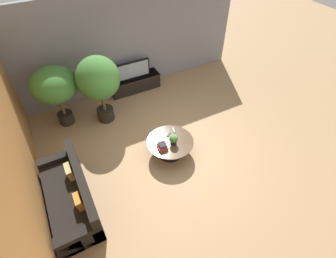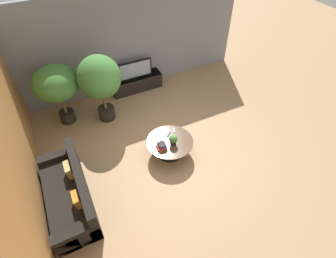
{
  "view_description": "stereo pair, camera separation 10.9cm",
  "coord_description": "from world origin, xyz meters",
  "px_view_note": "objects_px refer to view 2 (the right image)",
  "views": [
    {
      "loc": [
        -2.23,
        -3.78,
        5.06
      ],
      "look_at": [
        -0.09,
        0.31,
        0.55
      ],
      "focal_mm": 28.0,
      "sensor_mm": 36.0,
      "label": 1
    },
    {
      "loc": [
        -2.13,
        -3.83,
        5.06
      ],
      "look_at": [
        -0.09,
        0.31,
        0.55
      ],
      "focal_mm": 28.0,
      "sensor_mm": 36.0,
      "label": 2
    }
  ],
  "objects_px": {
    "couch_by_wall": "(70,194)",
    "potted_palm_corner": "(100,79)",
    "television": "(135,69)",
    "potted_plant_tabletop": "(173,140)",
    "potted_palm_tall": "(56,85)",
    "media_console": "(136,83)",
    "coffee_table": "(170,145)"
  },
  "relations": [
    {
      "from": "television",
      "to": "potted_plant_tabletop",
      "type": "relative_size",
      "value": 3.85
    },
    {
      "from": "coffee_table",
      "to": "potted_plant_tabletop",
      "type": "distance_m",
      "value": 0.3
    },
    {
      "from": "television",
      "to": "couch_by_wall",
      "type": "distance_m",
      "value": 4.25
    },
    {
      "from": "media_console",
      "to": "potted_plant_tabletop",
      "type": "bearing_deg",
      "value": -94.35
    },
    {
      "from": "potted_palm_corner",
      "to": "potted_plant_tabletop",
      "type": "height_order",
      "value": "potted_palm_corner"
    },
    {
      "from": "television",
      "to": "couch_by_wall",
      "type": "height_order",
      "value": "television"
    },
    {
      "from": "coffee_table",
      "to": "potted_plant_tabletop",
      "type": "bearing_deg",
      "value": -75.62
    },
    {
      "from": "potted_palm_corner",
      "to": "potted_plant_tabletop",
      "type": "relative_size",
      "value": 7.01
    },
    {
      "from": "media_console",
      "to": "coffee_table",
      "type": "bearing_deg",
      "value": -95.08
    },
    {
      "from": "coffee_table",
      "to": "media_console",
      "type": "bearing_deg",
      "value": 84.92
    },
    {
      "from": "couch_by_wall",
      "to": "potted_palm_tall",
      "type": "distance_m",
      "value": 2.85
    },
    {
      "from": "coffee_table",
      "to": "potted_palm_tall",
      "type": "height_order",
      "value": "potted_palm_tall"
    },
    {
      "from": "television",
      "to": "couch_by_wall",
      "type": "relative_size",
      "value": 0.49
    },
    {
      "from": "couch_by_wall",
      "to": "potted_palm_corner",
      "type": "bearing_deg",
      "value": 147.31
    },
    {
      "from": "media_console",
      "to": "television",
      "type": "xyz_separation_m",
      "value": [
        -0.0,
        -0.0,
        0.49
      ]
    },
    {
      "from": "television",
      "to": "coffee_table",
      "type": "bearing_deg",
      "value": -95.08
    },
    {
      "from": "coffee_table",
      "to": "potted_palm_corner",
      "type": "bearing_deg",
      "value": 116.86
    },
    {
      "from": "couch_by_wall",
      "to": "potted_plant_tabletop",
      "type": "relative_size",
      "value": 7.82
    },
    {
      "from": "coffee_table",
      "to": "potted_palm_tall",
      "type": "bearing_deg",
      "value": 130.85
    },
    {
      "from": "television",
      "to": "potted_palm_tall",
      "type": "xyz_separation_m",
      "value": [
        -2.3,
        -0.56,
        0.49
      ]
    },
    {
      "from": "coffee_table",
      "to": "potted_palm_tall",
      "type": "relative_size",
      "value": 0.66
    },
    {
      "from": "coffee_table",
      "to": "potted_palm_corner",
      "type": "distance_m",
      "value": 2.45
    },
    {
      "from": "coffee_table",
      "to": "couch_by_wall",
      "type": "xyz_separation_m",
      "value": [
        -2.48,
        -0.29,
        -0.03
      ]
    },
    {
      "from": "couch_by_wall",
      "to": "potted_palm_corner",
      "type": "distance_m",
      "value": 2.9
    },
    {
      "from": "media_console",
      "to": "potted_plant_tabletop",
      "type": "xyz_separation_m",
      "value": [
        -0.23,
        -3.04,
        0.34
      ]
    },
    {
      "from": "media_console",
      "to": "potted_palm_corner",
      "type": "xyz_separation_m",
      "value": [
        -1.27,
        -0.93,
        1.06
      ]
    },
    {
      "from": "television",
      "to": "potted_palm_tall",
      "type": "relative_size",
      "value": 0.62
    },
    {
      "from": "potted_palm_corner",
      "to": "potted_palm_tall",
      "type": "bearing_deg",
      "value": 160.43
    },
    {
      "from": "media_console",
      "to": "television",
      "type": "height_order",
      "value": "television"
    },
    {
      "from": "media_console",
      "to": "television",
      "type": "distance_m",
      "value": 0.49
    },
    {
      "from": "couch_by_wall",
      "to": "potted_plant_tabletop",
      "type": "distance_m",
      "value": 2.53
    },
    {
      "from": "television",
      "to": "potted_palm_tall",
      "type": "bearing_deg",
      "value": -166.23
    }
  ]
}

